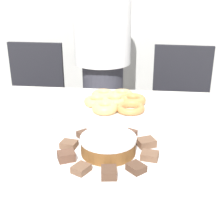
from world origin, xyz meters
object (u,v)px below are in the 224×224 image
object	(u,v)px
napkin	(34,121)
plate_cake	(108,154)
office_chair_left	(33,112)
office_chair_right	(179,118)
plate_donuts	(115,105)
frosted_cake	(108,145)
person_standing	(103,55)

from	to	relation	value
napkin	plate_cake	bearing A→B (deg)	-35.38
office_chair_left	office_chair_right	bearing A→B (deg)	1.09
office_chair_right	plate_donuts	size ratio (longest dim) A/B	2.51
frosted_cake	napkin	distance (m)	0.41
office_chair_right	office_chair_left	bearing A→B (deg)	-176.22
office_chair_right	plate_donuts	distance (m)	0.85
plate_cake	frosted_cake	world-z (taller)	frosted_cake
plate_cake	frosted_cake	bearing A→B (deg)	-90.00
office_chair_right	napkin	xyz separation A→B (m)	(-0.68, -0.90, 0.34)
person_standing	napkin	world-z (taller)	person_standing
person_standing	frosted_cake	xyz separation A→B (m)	(0.17, -1.10, -0.06)
plate_donuts	frosted_cake	size ratio (longest dim) A/B	2.00
office_chair_left	person_standing	bearing A→B (deg)	-2.94
office_chair_right	napkin	world-z (taller)	office_chair_right
office_chair_left	napkin	size ratio (longest dim) A/B	6.53
plate_donuts	napkin	world-z (taller)	plate_donuts
person_standing	plate_donuts	xyz separation A→B (m)	(0.15, -0.65, -0.09)
office_chair_right	napkin	bearing A→B (deg)	-123.27
person_standing	office_chair_right	bearing A→B (deg)	3.98
office_chair_left	office_chair_right	size ratio (longest dim) A/B	1.00
plate_cake	plate_donuts	xyz separation A→B (m)	(-0.02, 0.44, 0.00)
office_chair_left	frosted_cake	xyz separation A→B (m)	(0.69, -1.13, 0.37)
office_chair_right	frosted_cake	xyz separation A→B (m)	(-0.35, -1.13, 0.37)
plate_cake	napkin	size ratio (longest dim) A/B	2.66
office_chair_left	plate_donuts	xyz separation A→B (m)	(0.66, -0.69, 0.34)
office_chair_right	napkin	size ratio (longest dim) A/B	6.53
frosted_cake	plate_donuts	bearing A→B (deg)	93.13
plate_donuts	napkin	distance (m)	0.37
office_chair_right	plate_donuts	bearing A→B (deg)	-114.65
person_standing	office_chair_left	world-z (taller)	person_standing
plate_donuts	frosted_cake	distance (m)	0.45
person_standing	napkin	bearing A→B (deg)	-100.39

